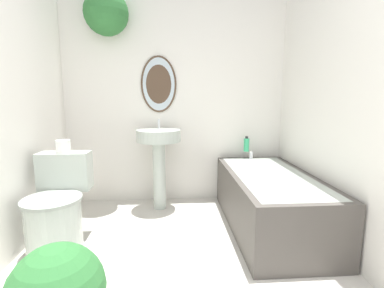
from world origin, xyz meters
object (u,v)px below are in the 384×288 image
(toilet_paper_roll, at_px, (63,146))
(pedestal_sink, at_px, (159,149))
(bathtub, at_px, (270,199))
(shampoo_bottle, at_px, (246,145))
(toilet, at_px, (57,211))

(toilet_paper_roll, bearing_deg, pedestal_sink, 36.40)
(bathtub, bearing_deg, shampoo_bottle, 93.90)
(toilet, relative_size, pedestal_sink, 0.77)
(pedestal_sink, xyz_separation_m, toilet_paper_roll, (-0.74, -0.54, 0.13))
(pedestal_sink, bearing_deg, toilet, -134.31)
(bathtub, distance_m, shampoo_bottle, 0.77)
(pedestal_sink, distance_m, shampoo_bottle, 0.96)
(shampoo_bottle, bearing_deg, pedestal_sink, -170.92)
(bathtub, bearing_deg, pedestal_sink, 152.84)
(shampoo_bottle, xyz_separation_m, toilet_paper_roll, (-1.69, -0.70, 0.12))
(toilet, relative_size, toilet_paper_roll, 6.50)
(toilet_paper_roll, bearing_deg, bathtub, 1.03)
(bathtub, xyz_separation_m, toilet_paper_roll, (-1.73, -0.03, 0.51))
(bathtub, xyz_separation_m, shampoo_bottle, (-0.05, 0.66, 0.39))
(shampoo_bottle, bearing_deg, bathtub, -86.10)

